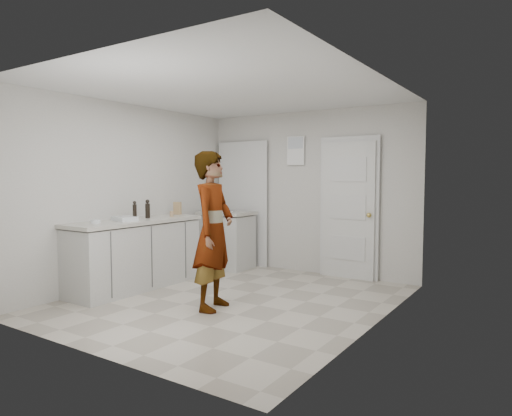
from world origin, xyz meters
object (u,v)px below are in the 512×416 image
Objects in this scene: spice_jar at (172,214)px; oil_cruet_b at (135,210)px; egg_bowl at (95,221)px; oil_cruet_a at (148,209)px; cake_mix_box at (177,208)px; baking_dish at (125,219)px; person at (213,231)px.

spice_jar is 0.54m from oil_cruet_b.
spice_jar is 0.68× the size of egg_bowl.
oil_cruet_b is (-0.22, -0.48, 0.08)m from spice_jar.
oil_cruet_a is 2.21× the size of egg_bowl.
baking_dish is at bearing -94.53° from cake_mix_box.
person is 7.35× the size of oil_cruet_b.
baking_dish is (0.11, -0.27, -0.09)m from oil_cruet_b.
person is 15.17× the size of egg_bowl.
oil_cruet_a reaches higher than cake_mix_box.
cake_mix_box is 0.68m from oil_cruet_a.
person is 9.45× the size of cake_mix_box.
oil_cruet_b reaches higher than spice_jar.
egg_bowl is (0.06, -0.68, -0.09)m from oil_cruet_b.
cake_mix_box is at bearing 121.28° from spice_jar.
oil_cruet_a is (-0.13, -0.34, 0.08)m from spice_jar.
baking_dish is (0.02, -0.42, -0.10)m from oil_cruet_a.
oil_cruet_a is 0.43m from baking_dish.
oil_cruet_a is (-1.47, 0.40, 0.16)m from person.
egg_bowl is at bearing -97.04° from baking_dish.
person is 1.59m from oil_cruet_b.
cake_mix_box is 0.52× the size of baking_dish.
person is 1.56m from egg_bowl.
cake_mix_box is at bearing 95.29° from baking_dish.
cake_mix_box reaches higher than egg_bowl.
oil_cruet_b is at bearing -100.52° from cake_mix_box.
cake_mix_box is (-1.55, 1.08, 0.13)m from person.
person reaches higher than egg_bowl.
spice_jar reaches higher than egg_bowl.
spice_jar is (-1.34, 0.73, 0.07)m from person.
oil_cruet_b is 0.69m from egg_bowl.
spice_jar is 0.33× the size of oil_cruet_b.
egg_bowl is at bearing -84.89° from oil_cruet_b.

